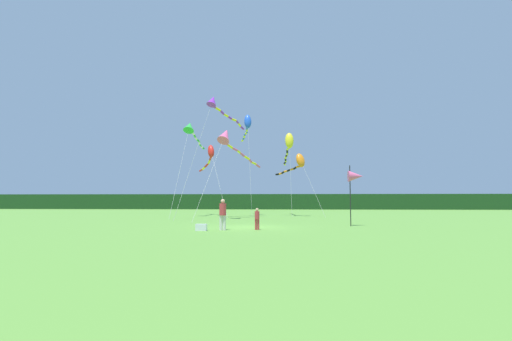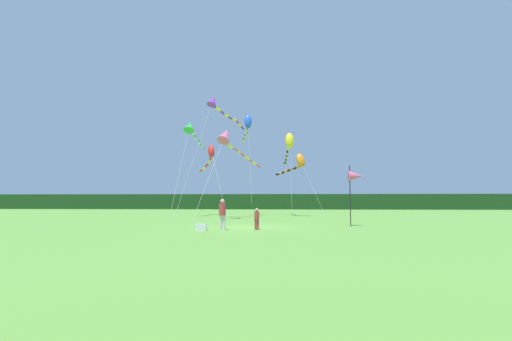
# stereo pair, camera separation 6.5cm
# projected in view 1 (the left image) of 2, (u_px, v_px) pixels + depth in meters

# --- Properties ---
(ground_plane) EXTENTS (120.00, 120.00, 0.00)m
(ground_plane) POSITION_uv_depth(u_px,v_px,m) (249.00, 227.00, 22.16)
(ground_plane) COLOR #5B9338
(distant_treeline) EXTENTS (108.00, 3.90, 2.67)m
(distant_treeline) POSITION_uv_depth(u_px,v_px,m) (271.00, 202.00, 67.02)
(distant_treeline) COLOR #193D19
(distant_treeline) RESTS_ON ground
(person_adult) EXTENTS (0.36, 0.36, 1.66)m
(person_adult) POSITION_uv_depth(u_px,v_px,m) (223.00, 213.00, 20.04)
(person_adult) COLOR silver
(person_adult) RESTS_ON ground
(person_child) EXTENTS (0.26, 0.26, 1.16)m
(person_child) POSITION_uv_depth(u_px,v_px,m) (257.00, 218.00, 20.34)
(person_child) COLOR #B23338
(person_child) RESTS_ON ground
(cooler_box) EXTENTS (0.58, 0.32, 0.35)m
(cooler_box) POSITION_uv_depth(u_px,v_px,m) (201.00, 227.00, 19.67)
(cooler_box) COLOR silver
(cooler_box) RESTS_ON ground
(banner_flag_pole) EXTENTS (0.90, 0.70, 3.77)m
(banner_flag_pole) POSITION_uv_depth(u_px,v_px,m) (355.00, 177.00, 23.34)
(banner_flag_pole) COLOR black
(banner_flag_pole) RESTS_ON ground
(kite_yellow) EXTENTS (1.04, 7.98, 8.41)m
(kite_yellow) POSITION_uv_depth(u_px,v_px,m) (289.00, 144.00, 38.28)
(kite_yellow) COLOR #B2B2B2
(kite_yellow) RESTS_ON ground
(kite_blue) EXTENTS (1.87, 7.36, 10.73)m
(kite_blue) POSITION_uv_depth(u_px,v_px,m) (247.00, 124.00, 40.05)
(kite_blue) COLOR #B2B2B2
(kite_blue) RESTS_ON ground
(kite_rainbow) EXTENTS (4.30, 11.06, 7.96)m
(kite_rainbow) POSITION_uv_depth(u_px,v_px,m) (228.00, 139.00, 32.34)
(kite_rainbow) COLOR #B2B2B2
(kite_rainbow) RESTS_ON ground
(kite_green) EXTENTS (1.16, 10.10, 9.49)m
(kite_green) POSITION_uv_depth(u_px,v_px,m) (191.00, 129.00, 37.23)
(kite_green) COLOR #B2B2B2
(kite_green) RESTS_ON ground
(kite_purple) EXTENTS (4.62, 9.19, 11.18)m
(kite_purple) POSITION_uv_depth(u_px,v_px,m) (217.00, 105.00, 34.39)
(kite_purple) COLOR #B2B2B2
(kite_purple) RESTS_ON ground
(kite_red) EXTENTS (4.63, 9.11, 7.43)m
(kite_red) POSITION_uv_depth(u_px,v_px,m) (210.00, 155.00, 38.96)
(kite_red) COLOR #B2B2B2
(kite_red) RESTS_ON ground
(kite_orange) EXTENTS (4.69, 5.17, 6.36)m
(kite_orange) POSITION_uv_depth(u_px,v_px,m) (299.00, 162.00, 37.46)
(kite_orange) COLOR #B2B2B2
(kite_orange) RESTS_ON ground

